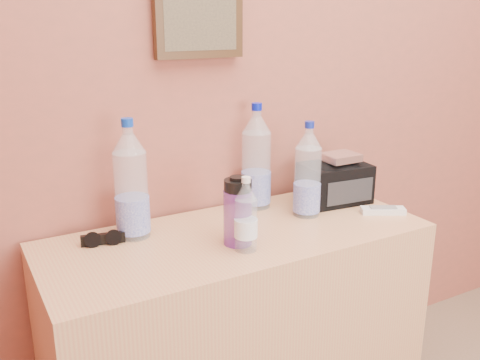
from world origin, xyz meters
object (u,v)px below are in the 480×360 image
pet_small (246,218)px  nalgene_bottle (238,211)px  foil_packet (340,157)px  toiletry_bag (335,180)px  pet_large_d (308,175)px  pet_large_c (256,162)px  sunglasses (103,239)px  pet_large_b (131,186)px  dresser (237,338)px  ac_remote (383,210)px

pet_small → nalgene_bottle: size_ratio=1.06×
pet_small → nalgene_bottle: 0.05m
foil_packet → toiletry_bag: bearing=94.1°
pet_large_d → nalgene_bottle: bearing=-163.3°
pet_large_c → sunglasses: (-0.57, -0.06, -0.15)m
pet_large_b → nalgene_bottle: bearing=-39.2°
dresser → pet_large_c: 0.60m
pet_large_b → sunglasses: size_ratio=2.86×
pet_large_c → sunglasses: size_ratio=2.87×
pet_large_c → pet_large_d: 0.19m
nalgene_bottle → sunglasses: 0.41m
foil_packet → dresser: bearing=-171.0°
pet_large_d → sunglasses: size_ratio=2.51×
dresser → pet_large_b: 0.63m
pet_large_c → nalgene_bottle: 0.34m
nalgene_bottle → sunglasses: size_ratio=1.62×
pet_large_d → nalgene_bottle: size_ratio=1.55×
pet_large_b → foil_packet: pet_large_b is taller
pet_large_b → nalgene_bottle: (0.25, -0.21, -0.06)m
pet_large_c → pet_large_d: bearing=-56.0°
pet_large_b → sunglasses: pet_large_b is taller
sunglasses → foil_packet: bearing=8.6°
pet_large_c → nalgene_bottle: size_ratio=1.77×
pet_large_b → dresser: bearing=-25.9°
pet_small → toiletry_bag: (0.49, 0.21, -0.02)m
pet_large_b → ac_remote: (0.81, -0.23, -0.15)m
nalgene_bottle → sunglasses: (-0.35, 0.19, -0.09)m
foil_packet → pet_large_d: bearing=-166.0°
pet_large_d → ac_remote: size_ratio=2.17×
pet_large_c → pet_large_d: size_ratio=1.14×
ac_remote → toiletry_bag: bearing=139.1°
ac_remote → nalgene_bottle: bearing=-153.3°
dresser → foil_packet: size_ratio=9.92×
nalgene_bottle → foil_packet: size_ratio=1.71×
sunglasses → ac_remote: 0.94m
dresser → pet_small: bearing=-107.1°
sunglasses → foil_packet: 0.86m
dresser → toiletry_bag: toiletry_bag is taller
pet_small → sunglasses: pet_small is taller
nalgene_bottle → pet_small: bearing=-92.0°
dresser → pet_large_b: pet_large_b is taller
toiletry_bag → dresser: bearing=-162.9°
pet_large_b → ac_remote: size_ratio=2.47×
foil_packet → pet_large_c: bearing=157.8°
dresser → ac_remote: size_ratio=8.11×
pet_large_b → pet_large_c: pet_large_c is taller
toiletry_bag → nalgene_bottle: bearing=-156.4°
nalgene_bottle → pet_large_c: bearing=49.8°
pet_small → foil_packet: 0.54m
dresser → ac_remote: (0.52, -0.09, 0.39)m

